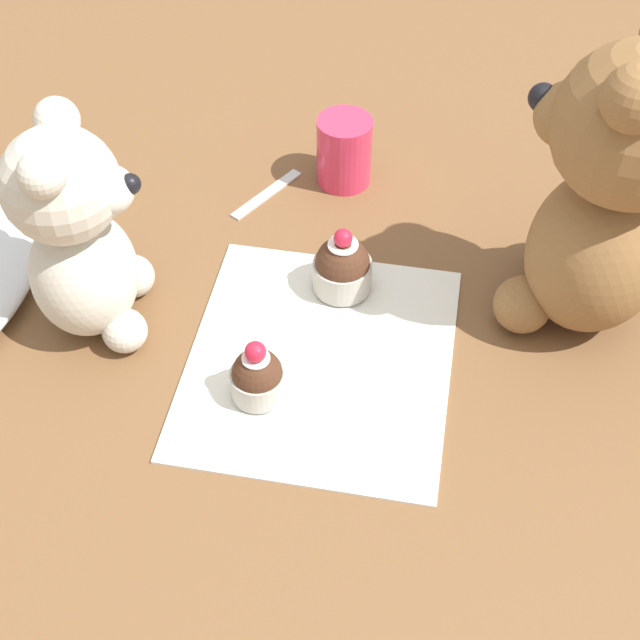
# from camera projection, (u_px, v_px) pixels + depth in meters

# --- Properties ---
(ground_plane) EXTENTS (4.00, 4.00, 0.00)m
(ground_plane) POSITION_uv_depth(u_px,v_px,m) (320.00, 361.00, 0.81)
(ground_plane) COLOR brown
(knitted_placemat) EXTENTS (0.27, 0.24, 0.01)m
(knitted_placemat) POSITION_uv_depth(u_px,v_px,m) (320.00, 359.00, 0.81)
(knitted_placemat) COLOR silver
(knitted_placemat) RESTS_ON ground_plane
(teddy_bear_cream) EXTENTS (0.13, 0.12, 0.22)m
(teddy_bear_cream) POSITION_uv_depth(u_px,v_px,m) (78.00, 235.00, 0.77)
(teddy_bear_cream) COLOR beige
(teddy_bear_cream) RESTS_ON ground_plane
(teddy_bear_tan) EXTENTS (0.17, 0.17, 0.29)m
(teddy_bear_tan) POSITION_uv_depth(u_px,v_px,m) (610.00, 192.00, 0.75)
(teddy_bear_tan) COLOR olive
(teddy_bear_tan) RESTS_ON ground_plane
(cupcake_near_cream_bear) EXTENTS (0.05, 0.05, 0.06)m
(cupcake_near_cream_bear) POSITION_uv_depth(u_px,v_px,m) (257.00, 376.00, 0.77)
(cupcake_near_cream_bear) COLOR #B2ADA3
(cupcake_near_cream_bear) RESTS_ON knitted_placemat
(cupcake_near_tan_bear) EXTENTS (0.06, 0.06, 0.07)m
(cupcake_near_tan_bear) POSITION_uv_depth(u_px,v_px,m) (342.00, 267.00, 0.85)
(cupcake_near_tan_bear) COLOR #B2ADA3
(cupcake_near_tan_bear) RESTS_ON knitted_placemat
(juice_glass) EXTENTS (0.06, 0.06, 0.08)m
(juice_glass) POSITION_uv_depth(u_px,v_px,m) (344.00, 151.00, 0.96)
(juice_glass) COLOR #DB3356
(juice_glass) RESTS_ON ground_plane
(teaspoon) EXTENTS (0.09, 0.06, 0.01)m
(teaspoon) POSITION_uv_depth(u_px,v_px,m) (267.00, 193.00, 0.97)
(teaspoon) COLOR silver
(teaspoon) RESTS_ON ground_plane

